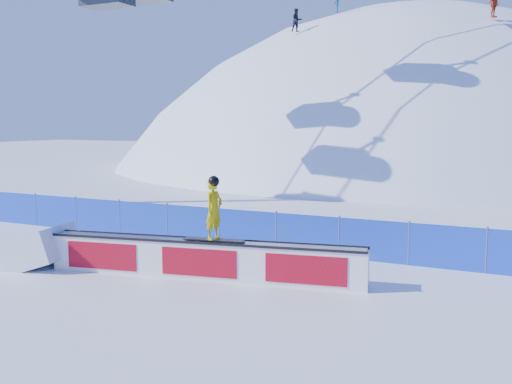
% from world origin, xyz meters
% --- Properties ---
extents(ground, '(160.00, 160.00, 0.00)m').
position_xyz_m(ground, '(0.00, 0.00, 0.00)').
color(ground, white).
rests_on(ground, ground).
extents(snow_hill, '(64.00, 64.00, 64.00)m').
position_xyz_m(snow_hill, '(0.00, 42.00, -18.00)').
color(snow_hill, white).
rests_on(snow_hill, ground).
extents(safety_fence, '(22.05, 0.05, 1.30)m').
position_xyz_m(safety_fence, '(0.00, 4.50, 0.60)').
color(safety_fence, blue).
rests_on(safety_fence, ground).
extents(rail_box, '(8.29, 2.09, 1.00)m').
position_xyz_m(rail_box, '(2.51, 0.92, 0.49)').
color(rail_box, white).
rests_on(rail_box, ground).
extents(snow_ramp, '(2.81, 2.04, 1.60)m').
position_xyz_m(snow_ramp, '(-2.60, -0.03, 0.00)').
color(snow_ramp, white).
rests_on(snow_ramp, ground).
extents(snowboarder, '(1.59, 0.60, 1.63)m').
position_xyz_m(snowboarder, '(2.82, 0.98, 1.80)').
color(snowboarder, black).
rests_on(snowboarder, rail_box).
extents(distant_skiers, '(18.61, 7.77, 6.82)m').
position_xyz_m(distant_skiers, '(1.04, 29.80, 11.28)').
color(distant_skiers, black).
rests_on(distant_skiers, ground).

